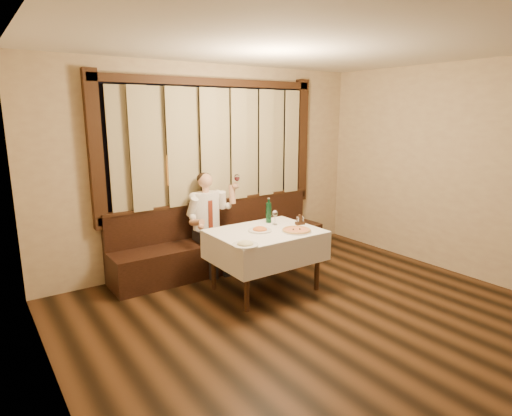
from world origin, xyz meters
TOP-DOWN VIEW (x-y plane):
  - room at (-0.00, 0.97)m, footprint 5.01×6.01m
  - banquette at (0.00, 2.72)m, footprint 3.20×0.61m
  - dining_table at (0.00, 1.70)m, footprint 1.27×0.97m
  - pizza at (0.28, 1.45)m, footprint 0.36×0.36m
  - pasta_red at (-0.07, 1.72)m, footprint 0.29×0.29m
  - pasta_cream at (-0.53, 1.34)m, footprint 0.29×0.29m
  - green_bottle at (0.26, 1.99)m, footprint 0.07×0.07m
  - table_wine_glass at (0.26, 1.86)m, footprint 0.07×0.07m
  - cruet_caddy at (0.53, 1.68)m, footprint 0.13×0.08m
  - seated_man at (-0.26, 2.64)m, footprint 0.74×0.55m

SIDE VIEW (x-z plane):
  - banquette at x=0.00m, z-range -0.16..0.78m
  - dining_table at x=0.00m, z-range 0.27..1.03m
  - pizza at x=0.28m, z-range 0.75..0.79m
  - pasta_red at x=-0.07m, z-range 0.75..0.84m
  - pasta_cream at x=-0.53m, z-range 0.75..0.84m
  - seated_man at x=-0.26m, z-range 0.12..1.48m
  - cruet_caddy at x=0.53m, z-range 0.74..0.87m
  - green_bottle at x=0.26m, z-range 0.73..1.06m
  - table_wine_glass at x=0.26m, z-range 0.80..0.99m
  - room at x=0.00m, z-range 0.09..2.91m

